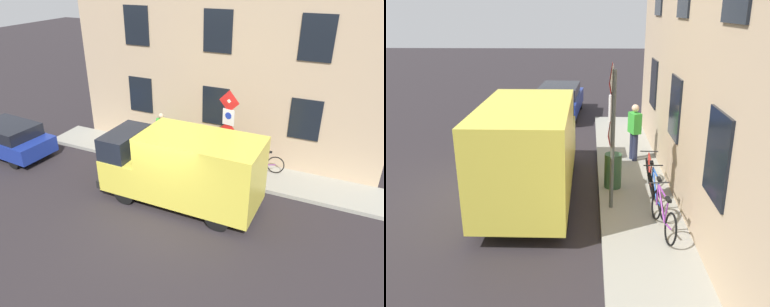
# 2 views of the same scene
# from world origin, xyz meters

# --- Properties ---
(ground_plane) EXTENTS (80.00, 80.00, 0.00)m
(ground_plane) POSITION_xyz_m (0.00, 0.00, 0.00)
(ground_plane) COLOR #2A2528
(sidewalk_slab) EXTENTS (1.82, 14.48, 0.14)m
(sidewalk_slab) POSITION_xyz_m (3.80, 0.00, 0.07)
(sidewalk_slab) COLOR #99988C
(sidewalk_slab) RESTS_ON ground_plane
(building_facade) EXTENTS (0.75, 12.48, 7.04)m
(building_facade) POSITION_xyz_m (5.06, 0.00, 3.52)
(building_facade) COLOR tan
(building_facade) RESTS_ON ground_plane
(sign_post_stacked) EXTENTS (0.19, 0.55, 3.22)m
(sign_post_stacked) POSITION_xyz_m (3.09, -1.10, 2.23)
(sign_post_stacked) COLOR #474C47
(sign_post_stacked) RESTS_ON sidewalk_slab
(delivery_van) EXTENTS (2.02, 5.34, 2.50)m
(delivery_van) POSITION_xyz_m (1.19, -0.30, 1.33)
(delivery_van) COLOR #E0D047
(delivery_van) RESTS_ON ground_plane
(parked_hatchback) EXTENTS (2.02, 4.11, 1.38)m
(parked_hatchback) POSITION_xyz_m (1.33, 7.97, 0.73)
(parked_hatchback) COLOR navy
(parked_hatchback) RESTS_ON ground_plane
(bicycle_purple) EXTENTS (0.46, 1.71, 0.89)m
(bicycle_purple) POSITION_xyz_m (4.16, -2.14, 0.51)
(bicycle_purple) COLOR black
(bicycle_purple) RESTS_ON sidewalk_slab
(bicycle_blue) EXTENTS (0.46, 1.71, 0.89)m
(bicycle_blue) POSITION_xyz_m (4.16, -1.13, 0.51)
(bicycle_blue) COLOR black
(bicycle_blue) RESTS_ON sidewalk_slab
(bicycle_red) EXTENTS (0.46, 1.71, 0.89)m
(bicycle_red) POSITION_xyz_m (4.16, -0.12, 0.51)
(bicycle_red) COLOR black
(bicycle_red) RESTS_ON sidewalk_slab
(pedestrian) EXTENTS (0.39, 0.47, 1.72)m
(pedestrian) POSITION_xyz_m (3.98, 2.08, 1.07)
(pedestrian) COLOR #262B47
(pedestrian) RESTS_ON sidewalk_slab
(litter_bin) EXTENTS (0.44, 0.44, 0.90)m
(litter_bin) POSITION_xyz_m (3.24, 0.04, 0.59)
(litter_bin) COLOR #2D5133
(litter_bin) RESTS_ON sidewalk_slab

